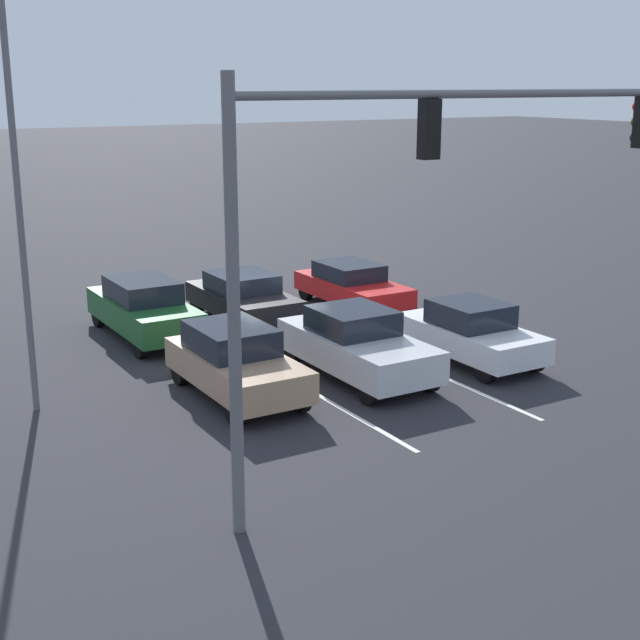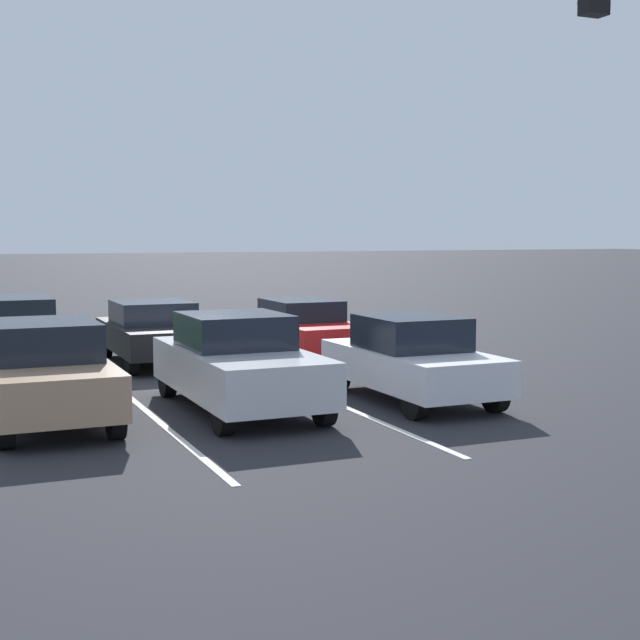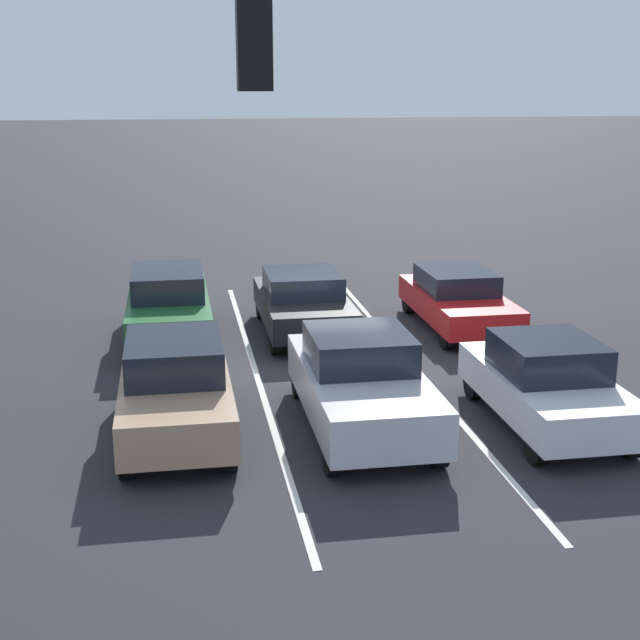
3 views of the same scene
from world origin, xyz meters
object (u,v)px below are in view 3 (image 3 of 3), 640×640
car_darkgreen_rightlane_second (169,305)px  car_red_leftlane_second (458,299)px  car_white_leftlane_front (547,383)px  car_silver_midlane_front (361,382)px  traffic_signal_gantry (256,136)px  car_tan_rightlane_front (175,388)px  car_black_midlane_second (303,302)px

car_darkgreen_rightlane_second → car_red_leftlane_second: bearing=179.6°
car_white_leftlane_front → car_silver_midlane_front: 3.17m
car_white_leftlane_front → traffic_signal_gantry: (5.38, 5.01, 4.48)m
car_tan_rightlane_front → car_white_leftlane_front: (-6.24, 0.63, -0.06)m
car_silver_midlane_front → car_red_leftlane_second: bearing=-121.8°
car_red_leftlane_second → car_white_leftlane_front: bearing=85.7°
car_black_midlane_second → traffic_signal_gantry: size_ratio=0.36×
car_tan_rightlane_front → car_black_midlane_second: 6.51m
car_white_leftlane_front → car_black_midlane_second: size_ratio=0.96×
car_black_midlane_second → car_darkgreen_rightlane_second: size_ratio=0.90×
car_white_leftlane_front → car_darkgreen_rightlane_second: car_darkgreen_rightlane_second is taller
car_darkgreen_rightlane_second → car_silver_midlane_front: bearing=118.6°
car_tan_rightlane_front → car_black_midlane_second: (-3.00, -5.77, -0.07)m
car_white_leftlane_front → traffic_signal_gantry: bearing=43.0°
car_silver_midlane_front → car_darkgreen_rightlane_second: bearing=-61.4°
car_darkgreen_rightlane_second → car_red_leftlane_second: (-6.80, 0.04, -0.13)m
car_tan_rightlane_front → car_white_leftlane_front: 6.28m
car_white_leftlane_front → traffic_signal_gantry: traffic_signal_gantry is taller
car_red_leftlane_second → traffic_signal_gantry: (5.84, 11.26, 4.53)m
car_black_midlane_second → car_tan_rightlane_front: bearing=62.5°
car_tan_rightlane_front → car_darkgreen_rightlane_second: 5.67m
car_red_leftlane_second → car_darkgreen_rightlane_second: bearing=-0.4°
car_darkgreen_rightlane_second → traffic_signal_gantry: size_ratio=0.40×
car_tan_rightlane_front → traffic_signal_gantry: size_ratio=0.36×
car_tan_rightlane_front → car_white_leftlane_front: car_tan_rightlane_front is taller
car_red_leftlane_second → car_black_midlane_second: bearing=-2.3°
car_black_midlane_second → car_red_leftlane_second: 3.71m
car_red_leftlane_second → car_tan_rightlane_front: bearing=40.0°
car_tan_rightlane_front → car_silver_midlane_front: car_silver_midlane_front is taller
car_darkgreen_rightlane_second → car_red_leftlane_second: size_ratio=1.09×
car_darkgreen_rightlane_second → traffic_signal_gantry: (-0.95, 11.31, 4.40)m
car_white_leftlane_front → car_black_midlane_second: (3.24, -6.41, -0.01)m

